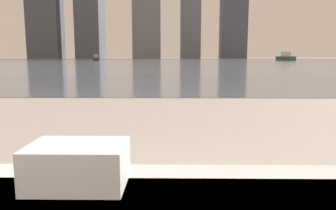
{
  "coord_description": "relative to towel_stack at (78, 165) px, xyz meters",
  "views": [
    {
      "loc": [
        0.06,
        0.03,
        0.9
      ],
      "look_at": [
        0.03,
        2.2,
        0.57
      ],
      "focal_mm": 35.0,
      "sensor_mm": 36.0,
      "label": 1
    }
  ],
  "objects": [
    {
      "name": "harbor_water",
      "position": [
        0.21,
        61.09,
        -0.59
      ],
      "size": [
        180.0,
        110.0,
        0.01
      ],
      "color": "slate",
      "rests_on": "ground_plane"
    },
    {
      "name": "harbor_boat_1",
      "position": [
        22.43,
        64.13,
        0.0
      ],
      "size": [
        2.71,
        4.71,
        1.67
      ],
      "color": "#335647",
      "rests_on": "harbor_water"
    },
    {
      "name": "towel_stack",
      "position": [
        0.0,
        0.0,
        0.0
      ],
      "size": [
        0.27,
        0.19,
        0.12
      ],
      "color": "white",
      "rests_on": "bathtub"
    },
    {
      "name": "harbor_boat_2",
      "position": [
        -13.93,
        60.04,
        -0.16
      ],
      "size": [
        1.75,
        3.35,
        1.2
      ],
      "color": "#2D2D33",
      "rests_on": "harbor_water"
    }
  ]
}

